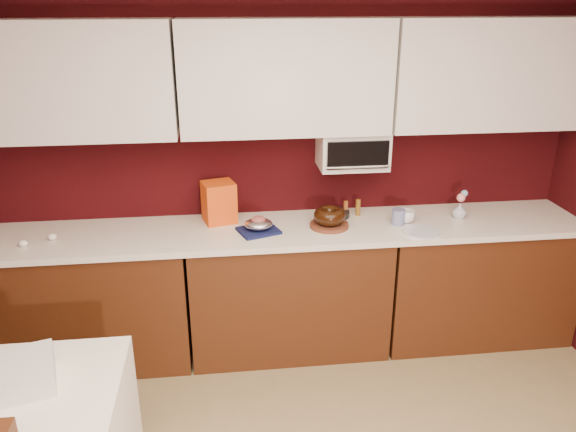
% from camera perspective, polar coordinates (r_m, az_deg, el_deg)
% --- Properties ---
extents(wall_back, '(4.00, 0.02, 2.50)m').
position_cam_1_polar(wall_back, '(3.87, -0.54, 5.38)').
color(wall_back, '#330709').
rests_on(wall_back, floor).
extents(base_cabinet_left, '(1.31, 0.58, 0.86)m').
position_cam_1_polar(base_cabinet_left, '(3.99, -19.58, -8.24)').
color(base_cabinet_left, '#4A230E').
rests_on(base_cabinet_left, floor).
extents(base_cabinet_center, '(1.31, 0.58, 0.86)m').
position_cam_1_polar(base_cabinet_center, '(3.90, 0.02, -7.55)').
color(base_cabinet_center, '#4A230E').
rests_on(base_cabinet_center, floor).
extents(base_cabinet_right, '(1.31, 0.58, 0.86)m').
position_cam_1_polar(base_cabinet_right, '(4.25, 18.25, -6.12)').
color(base_cabinet_right, '#4A230E').
rests_on(base_cabinet_right, floor).
extents(countertop, '(4.00, 0.62, 0.04)m').
position_cam_1_polar(countertop, '(3.70, 0.02, -1.45)').
color(countertop, white).
rests_on(countertop, base_cabinet_center).
extents(upper_cabinet_left, '(1.31, 0.33, 0.70)m').
position_cam_1_polar(upper_cabinet_left, '(3.68, -21.89, 12.60)').
color(upper_cabinet_left, white).
rests_on(upper_cabinet_left, wall_back).
extents(upper_cabinet_center, '(1.31, 0.33, 0.70)m').
position_cam_1_polar(upper_cabinet_center, '(3.59, -0.27, 13.90)').
color(upper_cabinet_center, white).
rests_on(upper_cabinet_center, wall_back).
extents(upper_cabinet_right, '(1.31, 0.33, 0.70)m').
position_cam_1_polar(upper_cabinet_right, '(3.97, 19.79, 13.41)').
color(upper_cabinet_right, white).
rests_on(upper_cabinet_right, wall_back).
extents(toaster_oven, '(0.45, 0.30, 0.25)m').
position_cam_1_polar(toaster_oven, '(3.78, 6.55, 6.79)').
color(toaster_oven, white).
rests_on(toaster_oven, upper_cabinet_center).
extents(toaster_oven_door, '(0.40, 0.02, 0.18)m').
position_cam_1_polar(toaster_oven_door, '(3.63, 7.13, 6.16)').
color(toaster_oven_door, black).
rests_on(toaster_oven_door, toaster_oven).
extents(toaster_oven_handle, '(0.42, 0.02, 0.02)m').
position_cam_1_polar(toaster_oven_handle, '(3.63, 7.13, 4.95)').
color(toaster_oven_handle, silver).
rests_on(toaster_oven_handle, toaster_oven).
extents(cake_base, '(0.33, 0.33, 0.02)m').
position_cam_1_polar(cake_base, '(3.71, 4.21, -0.94)').
color(cake_base, brown).
rests_on(cake_base, countertop).
extents(bundt_cake, '(0.26, 0.26, 0.09)m').
position_cam_1_polar(bundt_cake, '(3.68, 4.24, 0.04)').
color(bundt_cake, black).
rests_on(bundt_cake, cake_base).
extents(navy_towel, '(0.30, 0.28, 0.02)m').
position_cam_1_polar(navy_towel, '(3.63, -3.01, -1.49)').
color(navy_towel, '#121947').
rests_on(navy_towel, countertop).
extents(foil_ham_nest, '(0.22, 0.20, 0.07)m').
position_cam_1_polar(foil_ham_nest, '(3.61, -3.02, -0.82)').
color(foil_ham_nest, silver).
rests_on(foil_ham_nest, navy_towel).
extents(roasted_ham, '(0.10, 0.09, 0.06)m').
position_cam_1_polar(roasted_ham, '(3.60, -3.03, -0.45)').
color(roasted_ham, '#B05750').
rests_on(roasted_ham, foil_ham_nest).
extents(pandoro_box, '(0.24, 0.23, 0.28)m').
position_cam_1_polar(pandoro_box, '(3.78, -7.02, 1.41)').
color(pandoro_box, red).
rests_on(pandoro_box, countertop).
extents(dark_pan, '(0.23, 0.23, 0.04)m').
position_cam_1_polar(dark_pan, '(3.89, 4.74, 0.24)').
color(dark_pan, black).
rests_on(dark_pan, countertop).
extents(coffee_mug, '(0.13, 0.13, 0.10)m').
position_cam_1_polar(coffee_mug, '(3.84, 11.95, 0.07)').
color(coffee_mug, white).
rests_on(coffee_mug, countertop).
extents(blue_jar, '(0.11, 0.11, 0.11)m').
position_cam_1_polar(blue_jar, '(3.80, 11.14, -0.09)').
color(blue_jar, navy).
rests_on(blue_jar, countertop).
extents(flower_vase, '(0.10, 0.10, 0.12)m').
position_cam_1_polar(flower_vase, '(4.01, 17.03, 0.60)').
color(flower_vase, silver).
rests_on(flower_vase, countertop).
extents(flower_pink, '(0.06, 0.06, 0.06)m').
position_cam_1_polar(flower_pink, '(3.98, 17.17, 1.80)').
color(flower_pink, pink).
rests_on(flower_pink, flower_vase).
extents(flower_blue, '(0.05, 0.05, 0.05)m').
position_cam_1_polar(flower_blue, '(4.00, 17.49, 2.21)').
color(flower_blue, '#88AEDA').
rests_on(flower_blue, flower_vase).
extents(china_plate, '(0.27, 0.27, 0.01)m').
position_cam_1_polar(china_plate, '(3.71, 13.37, -1.55)').
color(china_plate, silver).
rests_on(china_plate, countertop).
extents(amber_bottle, '(0.03, 0.03, 0.09)m').
position_cam_1_polar(amber_bottle, '(3.93, 5.89, 0.86)').
color(amber_bottle, '#994A1B').
rests_on(amber_bottle, countertop).
extents(egg_left, '(0.06, 0.05, 0.04)m').
position_cam_1_polar(egg_left, '(3.77, -25.30, -2.53)').
color(egg_left, white).
rests_on(egg_left, countertop).
extents(egg_right, '(0.07, 0.06, 0.04)m').
position_cam_1_polar(egg_right, '(3.80, -22.84, -1.96)').
color(egg_right, white).
rests_on(egg_right, countertop).
extents(newspaper_stack, '(0.40, 0.36, 0.12)m').
position_cam_1_polar(newspaper_stack, '(2.75, -26.23, -14.35)').
color(newspaper_stack, white).
rests_on(newspaper_stack, dining_table).
extents(amber_bottle_tall, '(0.04, 0.04, 0.12)m').
position_cam_1_polar(amber_bottle_tall, '(3.91, 7.12, 0.87)').
color(amber_bottle_tall, brown).
rests_on(amber_bottle_tall, countertop).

